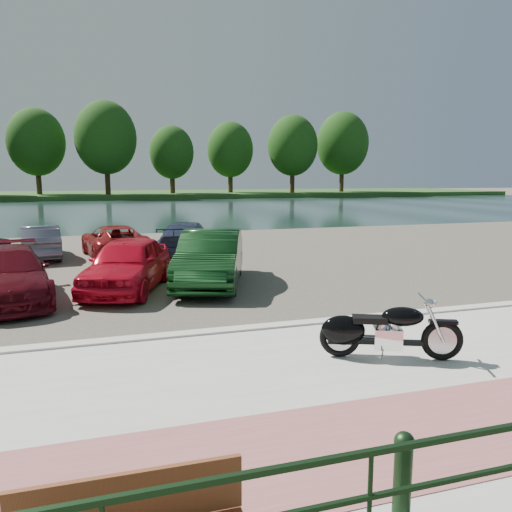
{
  "coord_description": "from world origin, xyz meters",
  "views": [
    {
      "loc": [
        -3.9,
        -7.14,
        3.09
      ],
      "look_at": [
        -0.25,
        4.69,
        1.1
      ],
      "focal_mm": 35.0,
      "sensor_mm": 36.0,
      "label": 1
    }
  ],
  "objects": [
    {
      "name": "pink_path",
      "position": [
        0.0,
        -2.5,
        0.1
      ],
      "size": [
        60.0,
        2.0,
        0.01
      ],
      "primitive_type": "cube",
      "color": "#8E5053",
      "rests_on": "promenade"
    },
    {
      "name": "car_10",
      "position": [
        -3.51,
        12.34,
        0.65
      ],
      "size": [
        2.69,
        4.67,
        1.22
      ],
      "primitive_type": "imported",
      "rotation": [
        0.0,
        0.0,
        3.3
      ],
      "color": "maroon",
      "rests_on": "parking_lot"
    },
    {
      "name": "promenade",
      "position": [
        0.0,
        -1.0,
        0.05
      ],
      "size": [
        60.0,
        6.0,
        0.1
      ],
      "primitive_type": "cube",
      "color": "#B8B6AD",
      "rests_on": "ground"
    },
    {
      "name": "parking_lot",
      "position": [
        0.0,
        11.0,
        0.02
      ],
      "size": [
        60.0,
        18.0,
        0.04
      ],
      "primitive_type": "cube",
      "color": "#453F37",
      "rests_on": "ground"
    },
    {
      "name": "car_3",
      "position": [
        -6.18,
        6.1,
        0.7
      ],
      "size": [
        2.62,
        4.8,
        1.32
      ],
      "primitive_type": "imported",
      "rotation": [
        0.0,
        0.0,
        0.18
      ],
      "color": "#520B15",
      "rests_on": "parking_lot"
    },
    {
      "name": "kerb",
      "position": [
        0.0,
        2.0,
        0.07
      ],
      "size": [
        60.0,
        0.3,
        0.14
      ],
      "primitive_type": "cube",
      "color": "#B8B6AD",
      "rests_on": "ground"
    },
    {
      "name": "car_9",
      "position": [
        -6.17,
        12.92,
        0.66
      ],
      "size": [
        1.8,
        3.89,
        1.23
      ],
      "primitive_type": "imported",
      "rotation": [
        0.0,
        0.0,
        3.28
      ],
      "color": "#58596A",
      "rests_on": "parking_lot"
    },
    {
      "name": "river",
      "position": [
        0.0,
        40.0,
        0.0
      ],
      "size": [
        120.0,
        40.0,
        0.0
      ],
      "primitive_type": "cube",
      "color": "#1A302E",
      "rests_on": "ground"
    },
    {
      "name": "far_trees",
      "position": [
        4.36,
        65.79,
        7.49
      ],
      "size": [
        70.25,
        10.68,
        12.52
      ],
      "color": "#332612",
      "rests_on": "far_bank"
    },
    {
      "name": "motorcycle",
      "position": [
        0.34,
        -0.16,
        0.56
      ],
      "size": [
        2.21,
        1.14,
        1.05
      ],
      "rotation": [
        0.0,
        0.0,
        -0.4
      ],
      "color": "black",
      "rests_on": "promenade"
    },
    {
      "name": "bollards",
      "position": [
        -1.67,
        -3.7,
        0.54
      ],
      "size": [
        10.68,
        0.18,
        0.81
      ],
      "color": "black",
      "rests_on": "promenade"
    },
    {
      "name": "car_4",
      "position": [
        -3.32,
        6.42,
        0.76
      ],
      "size": [
        3.02,
        4.55,
        1.44
      ],
      "primitive_type": "imported",
      "rotation": [
        0.0,
        0.0,
        -0.34
      ],
      "color": "red",
      "rests_on": "parking_lot"
    },
    {
      "name": "car_11",
      "position": [
        -0.85,
        12.08,
        0.7
      ],
      "size": [
        2.94,
        4.84,
        1.31
      ],
      "primitive_type": "imported",
      "rotation": [
        0.0,
        0.0,
        2.88
      ],
      "color": "#27314D",
      "rests_on": "parking_lot"
    },
    {
      "name": "car_5",
      "position": [
        -1.05,
        6.45,
        0.8
      ],
      "size": [
        2.97,
        4.92,
        1.53
      ],
      "primitive_type": "imported",
      "rotation": [
        0.0,
        0.0,
        -0.31
      ],
      "color": "black",
      "rests_on": "parking_lot"
    },
    {
      "name": "ground",
      "position": [
        0.0,
        0.0,
        0.0
      ],
      "size": [
        200.0,
        200.0,
        0.0
      ],
      "primitive_type": "plane",
      "color": "#595447",
      "rests_on": "ground"
    },
    {
      "name": "far_bank",
      "position": [
        0.0,
        72.0,
        0.3
      ],
      "size": [
        120.0,
        24.0,
        0.6
      ],
      "primitive_type": "cube",
      "color": "#1E4418",
      "rests_on": "ground"
    }
  ]
}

